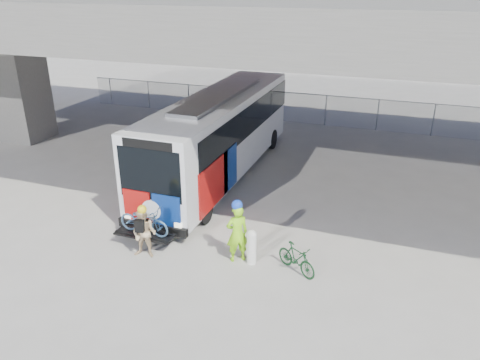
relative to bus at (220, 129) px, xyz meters
The scene contains 9 objects.
ground 3.99m from the bus, 53.89° to the right, with size 160.00×160.00×0.00m, color #9E9991.
bus is the anchor object (origin of this frame).
overpass 5.03m from the bus, 32.19° to the left, with size 40.00×16.00×7.95m.
chainlink_fence 9.50m from the bus, 77.81° to the left, with size 30.00×0.06×30.00m.
brick_buildings 45.72m from the bus, 85.93° to the left, with size 54.00×22.00×12.00m.
bollard 7.42m from the bus, 60.40° to the right, with size 0.30×0.30×1.15m.
cyclist_hivis 7.13m from the bus, 63.76° to the right, with size 0.83×0.78×2.08m.
cyclist_tan 7.22m from the bus, 87.48° to the right, with size 0.88×0.73×1.80m.
bike_parked 8.22m from the bus, 51.65° to the right, with size 0.43×1.52×0.91m, color #143F1E.
Camera 1 is at (5.45, -15.30, 8.13)m, focal length 35.00 mm.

